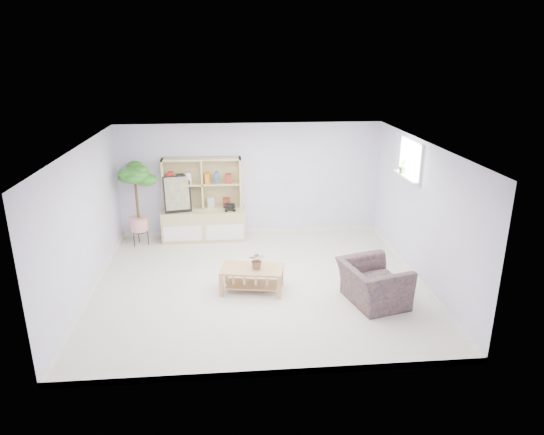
{
  "coord_description": "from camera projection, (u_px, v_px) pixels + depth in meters",
  "views": [
    {
      "loc": [
        -0.44,
        -7.46,
        3.76
      ],
      "look_at": [
        0.26,
        0.23,
        1.12
      ],
      "focal_mm": 32.0,
      "sensor_mm": 36.0,
      "label": 1
    }
  ],
  "objects": [
    {
      "name": "toy_truck",
      "position": [
        230.0,
        207.0,
        10.03
      ],
      "size": [
        0.32,
        0.23,
        0.16
      ],
      "primitive_type": null,
      "rotation": [
        0.0,
        0.0,
        0.07
      ],
      "color": "black",
      "rests_on": "storage_unit"
    },
    {
      "name": "coffee_table",
      "position": [
        252.0,
        279.0,
        8.01
      ],
      "size": [
        1.09,
        0.71,
        0.41
      ],
      "primitive_type": null,
      "rotation": [
        0.0,
        0.0,
        -0.17
      ],
      "color": "tan",
      "rests_on": "floor"
    },
    {
      "name": "sill_plant",
      "position": [
        403.0,
        166.0,
        8.68
      ],
      "size": [
        0.18,
        0.17,
        0.26
      ],
      "primitive_type": "imported",
      "rotation": [
        0.0,
        0.0,
        -0.43
      ],
      "color": "#336E2C",
      "rests_on": "window_sill"
    },
    {
      "name": "ceiling",
      "position": [
        257.0,
        145.0,
        7.51
      ],
      "size": [
        5.5,
        5.0,
        0.01
      ],
      "primitive_type": "cube",
      "color": "white",
      "rests_on": "walls"
    },
    {
      "name": "poster",
      "position": [
        177.0,
        194.0,
        9.86
      ],
      "size": [
        0.56,
        0.23,
        0.75
      ],
      "primitive_type": null,
      "rotation": [
        0.0,
        0.0,
        0.2
      ],
      "color": "gold",
      "rests_on": "storage_unit"
    },
    {
      "name": "floor_tree",
      "position": [
        137.0,
        205.0,
        9.72
      ],
      "size": [
        0.73,
        0.73,
        1.72
      ],
      "primitive_type": null,
      "rotation": [
        0.0,
        0.0,
        -0.16
      ],
      "color": "#336E2C",
      "rests_on": "floor"
    },
    {
      "name": "storage_unit",
      "position": [
        203.0,
        200.0,
        10.03
      ],
      "size": [
        1.72,
        0.58,
        1.72
      ],
      "primitive_type": null,
      "color": "tan",
      "rests_on": "floor"
    },
    {
      "name": "table_plant",
      "position": [
        257.0,
        260.0,
        7.88
      ],
      "size": [
        0.3,
        0.27,
        0.29
      ],
      "primitive_type": "imported",
      "rotation": [
        0.0,
        0.0,
        -0.18
      ],
      "color": "#1F761A",
      "rests_on": "coffee_table"
    },
    {
      "name": "window",
      "position": [
        411.0,
        159.0,
        8.44
      ],
      "size": [
        0.1,
        0.98,
        0.68
      ],
      "primitive_type": null,
      "color": "#C6E1FC",
      "rests_on": "walls"
    },
    {
      "name": "walls",
      "position": [
        258.0,
        218.0,
        7.9
      ],
      "size": [
        5.51,
        5.01,
        2.4
      ],
      "color": "#D7D3FF",
      "rests_on": "floor"
    },
    {
      "name": "floor",
      "position": [
        258.0,
        284.0,
        8.29
      ],
      "size": [
        5.5,
        5.0,
        0.01
      ],
      "primitive_type": "cube",
      "color": "beige",
      "rests_on": "ground"
    },
    {
      "name": "baseboard",
      "position": [
        258.0,
        282.0,
        8.27
      ],
      "size": [
        5.5,
        5.0,
        0.1
      ],
      "primitive_type": null,
      "color": "white",
      "rests_on": "floor"
    },
    {
      "name": "window_sill",
      "position": [
        406.0,
        177.0,
        8.54
      ],
      "size": [
        0.14,
        1.0,
        0.04
      ],
      "primitive_type": "cube",
      "color": "white",
      "rests_on": "walls"
    },
    {
      "name": "armchair",
      "position": [
        373.0,
        281.0,
        7.58
      ],
      "size": [
        1.11,
        1.2,
        0.75
      ],
      "primitive_type": "imported",
      "rotation": [
        0.0,
        0.0,
        1.83
      ],
      "color": "#181A3C",
      "rests_on": "floor"
    }
  ]
}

